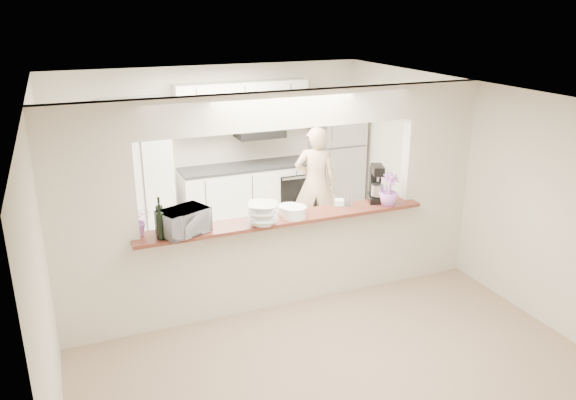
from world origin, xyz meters
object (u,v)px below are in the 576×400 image
stand_mixer (376,185)px  toaster_oven (184,222)px  refrigerator (337,162)px  person (315,183)px

stand_mixer → toaster_oven: bearing=-176.1°
refrigerator → toaster_oven: (-3.20, -2.75, 0.38)m
refrigerator → person: (-0.85, -0.97, -0.00)m
person → toaster_oven: bearing=56.5°
toaster_oven → person: size_ratio=0.29×
refrigerator → person: bearing=-131.2°
refrigerator → stand_mixer: 2.74m
toaster_oven → refrigerator: bearing=17.7°
refrigerator → stand_mixer: bearing=-107.1°
toaster_oven → stand_mixer: (2.41, 0.16, 0.07)m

